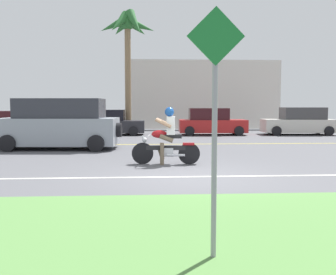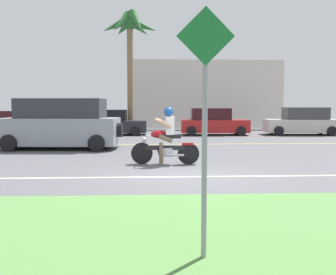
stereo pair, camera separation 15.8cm
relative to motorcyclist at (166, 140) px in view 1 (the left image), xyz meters
The scene contains 14 objects.
ground 1.38m from the motorcyclist, 66.96° to the left, with size 56.00×30.00×0.04m, color #545459.
grass_median 6.08m from the motorcyclist, 85.67° to the right, with size 56.00×3.80×0.06m, color #548442.
lane_line_near 2.22m from the motorcyclist, 77.43° to the right, with size 50.40×0.12×0.01m, color silver.
lane_line_far 5.87m from the motorcyclist, 85.51° to the left, with size 50.40×0.12×0.01m, color yellow.
motorcyclist is the anchor object (origin of this frame).
suv_nearby 5.90m from the motorcyclist, 133.69° to the left, with size 4.93×2.37×2.02m.
parked_car_0 12.65m from the motorcyclist, 127.77° to the left, with size 4.33×1.98×1.46m.
parked_car_1 11.98m from the motorcyclist, 104.47° to the left, with size 4.48×1.99×1.50m.
parked_car_2 11.75m from the motorcyclist, 73.60° to the left, with size 4.04×1.95×1.59m.
parked_car_3 14.04m from the motorcyclist, 52.06° to the left, with size 4.33×2.16×1.64m.
palm_tree_0 13.93m from the motorcyclist, 97.55° to the left, with size 3.58×3.29×7.56m.
motorcyclist_distant 9.53m from the motorcyclist, 128.21° to the left, with size 1.59×0.58×1.35m.
street_sign 7.17m from the motorcyclist, 88.93° to the right, with size 0.62×0.06×2.79m.
building_far 19.53m from the motorcyclist, 78.89° to the left, with size 11.74×4.00×5.15m, color beige.
Camera 1 is at (-1.07, -9.23, 1.74)m, focal length 40.46 mm.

